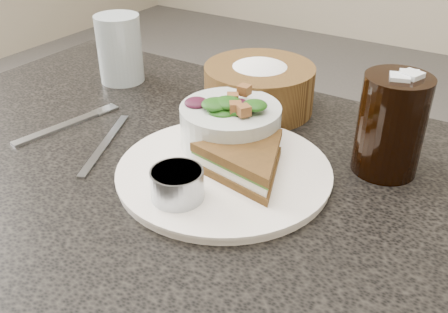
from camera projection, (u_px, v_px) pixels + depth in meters
dinner_plate at (224, 172)px, 0.66m from camera, size 0.28×0.28×0.01m
sandwich at (247, 163)px, 0.63m from camera, size 0.17×0.17×0.04m
salad_bowl at (230, 119)px, 0.69m from camera, size 0.17×0.17×0.08m
dressing_ramekin at (177, 185)px, 0.59m from camera, size 0.07×0.07×0.04m
orange_wedge at (245, 140)px, 0.69m from camera, size 0.09×0.09×0.03m
fork at (62, 126)px, 0.78m from camera, size 0.05×0.16×0.00m
knife at (105, 144)px, 0.73m from camera, size 0.08×0.17×0.00m
bread_basket at (259, 80)px, 0.81m from camera, size 0.19×0.19×0.10m
cola_glass at (392, 121)px, 0.64m from camera, size 0.10×0.10×0.15m
water_glass at (120, 49)px, 0.91m from camera, size 0.10×0.10×0.12m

